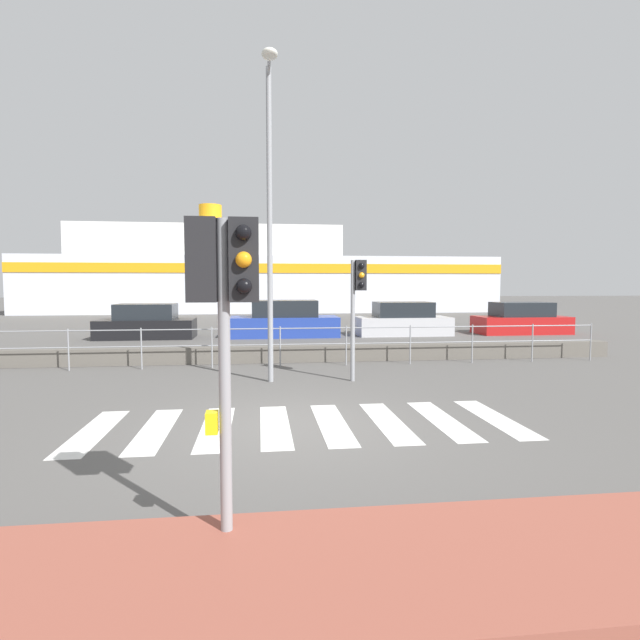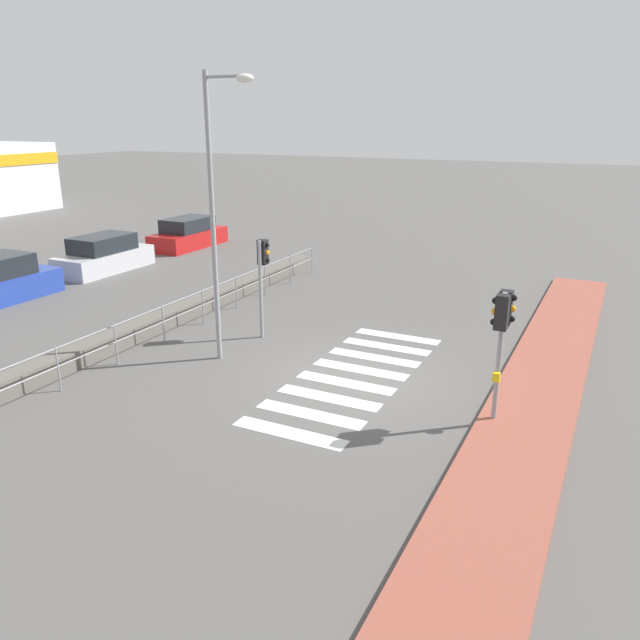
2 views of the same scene
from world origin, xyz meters
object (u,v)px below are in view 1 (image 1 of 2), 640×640
(parked_car_silver, at_px, (403,321))
(parked_car_black, at_px, (147,324))
(parked_car_red, at_px, (521,320))
(streetlamp, at_px, (270,190))
(parked_car_blue, at_px, (284,321))
(traffic_light_near, at_px, (223,292))
(ferry_boat, at_px, (255,276))
(traffic_light_far, at_px, (358,292))

(parked_car_silver, bearing_deg, parked_car_black, 180.00)
(parked_car_silver, distance_m, parked_car_red, 5.43)
(parked_car_silver, bearing_deg, streetlamp, -120.75)
(streetlamp, xyz_separation_m, parked_car_red, (11.35, 9.96, -3.63))
(parked_car_blue, height_order, parked_car_silver, parked_car_blue)
(traffic_light_near, distance_m, parked_car_silver, 18.03)
(traffic_light_near, bearing_deg, ferry_boat, 90.07)
(traffic_light_near, bearing_deg, parked_car_silver, 68.93)
(ferry_boat, bearing_deg, parked_car_blue, -86.10)
(parked_car_blue, bearing_deg, ferry_boat, 93.90)
(traffic_light_near, distance_m, parked_car_black, 17.37)
(streetlamp, distance_m, parked_car_black, 11.64)
(streetlamp, xyz_separation_m, ferry_boat, (-0.58, 30.15, -1.37))
(parked_car_black, relative_size, parked_car_silver, 0.96)
(traffic_light_far, bearing_deg, ferry_boat, 94.82)
(ferry_boat, height_order, parked_car_red, ferry_boat)
(traffic_light_near, distance_m, ferry_boat, 36.96)
(ferry_boat, height_order, parked_car_silver, ferry_boat)
(parked_car_silver, relative_size, parked_car_red, 0.99)
(streetlamp, xyz_separation_m, parked_car_silver, (5.92, 9.96, -3.61))
(traffic_light_far, xyz_separation_m, streetlamp, (-1.96, -0.08, 2.21))
(traffic_light_near, height_order, streetlamp, streetlamp)
(parked_car_red, bearing_deg, ferry_boat, 120.58)
(ferry_boat, xyz_separation_m, parked_car_silver, (6.50, -20.19, -2.24))
(streetlamp, bearing_deg, traffic_light_near, -94.49)
(traffic_light_near, xyz_separation_m, parked_car_silver, (6.46, 16.76, -1.52))
(streetlamp, height_order, parked_car_red, streetlamp)
(parked_car_silver, bearing_deg, parked_car_blue, -180.00)
(parked_car_blue, bearing_deg, streetlamp, -94.60)
(streetlamp, bearing_deg, parked_car_red, 41.24)
(parked_car_black, distance_m, parked_car_silver, 10.74)
(traffic_light_near, distance_m, parked_car_blue, 16.88)
(traffic_light_near, distance_m, traffic_light_far, 7.32)
(parked_car_blue, xyz_separation_m, parked_car_red, (10.55, 0.00, -0.06))
(parked_car_black, height_order, parked_car_red, parked_car_black)
(parked_car_black, bearing_deg, parked_car_red, 0.00)
(traffic_light_far, bearing_deg, streetlamp, -177.75)
(ferry_boat, bearing_deg, traffic_light_far, -85.18)
(parked_car_red, bearing_deg, traffic_light_far, -133.57)
(traffic_light_near, relative_size, parked_car_blue, 0.61)
(parked_car_blue, relative_size, parked_car_silver, 1.12)
(traffic_light_far, relative_size, parked_car_red, 0.68)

